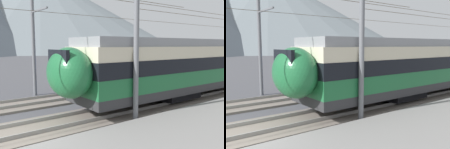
# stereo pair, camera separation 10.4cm
# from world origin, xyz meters

# --- Properties ---
(ground_plane) EXTENTS (400.00, 400.00, 0.00)m
(ground_plane) POSITION_xyz_m (0.00, 0.00, 0.00)
(ground_plane) COLOR #4C4C51
(train_far_track) EXTENTS (32.43, 3.02, 4.27)m
(train_far_track) POSITION_xyz_m (22.18, 5.40, 2.23)
(train_far_track) COLOR #2D2D30
(train_far_track) RESTS_ON track_far
(catenary_mast_mid) EXTENTS (42.97, 1.90, 7.92)m
(catenary_mast_mid) POSITION_xyz_m (5.52, -0.71, 4.12)
(catenary_mast_mid) COLOR slate
(catenary_mast_mid) RESTS_ON ground
(catenary_mast_far_side) EXTENTS (42.97, 2.68, 7.69)m
(catenary_mast_far_side) POSITION_xyz_m (4.01, 7.59, 4.03)
(catenary_mast_far_side) COLOR slate
(catenary_mast_far_side) RESTS_ON ground
(mountain_central_peak) EXTENTS (182.16, 182.16, 50.36)m
(mountain_central_peak) POSITION_xyz_m (62.50, 152.36, 25.18)
(mountain_central_peak) COLOR slate
(mountain_central_peak) RESTS_ON ground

